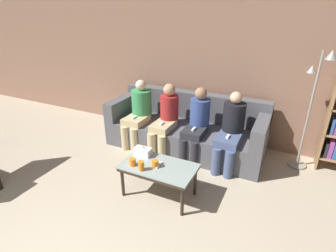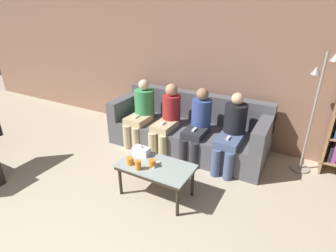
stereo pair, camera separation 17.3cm
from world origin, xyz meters
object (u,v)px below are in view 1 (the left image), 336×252
object	(u,v)px
cup_near_left	(133,162)
seated_person_mid_left	(166,117)
seated_person_mid_right	(197,123)
coffee_table	(159,169)
standing_lamp	(313,100)
cup_near_right	(141,166)
tissue_box	(143,151)
seated_person_left_end	(139,111)
game_remote	(159,165)
seated_person_right_end	(231,129)
cup_far_center	(155,164)
couch	(186,130)

from	to	relation	value
cup_near_left	seated_person_mid_left	size ratio (longest dim) A/B	0.08
seated_person_mid_right	coffee_table	bearing A→B (deg)	-93.91
standing_lamp	seated_person_mid_right	xyz separation A→B (m)	(-1.49, -0.39, -0.47)
cup_near_left	cup_near_right	world-z (taller)	cup_near_right
coffee_table	seated_person_mid_left	bearing A→B (deg)	111.92
tissue_box	seated_person_mid_right	size ratio (longest dim) A/B	0.20
seated_person_mid_left	seated_person_left_end	bearing A→B (deg)	177.23
standing_lamp	coffee_table	bearing A→B (deg)	-136.09
cup_near_left	tissue_box	bearing A→B (deg)	92.97
coffee_table	game_remote	distance (m)	0.06
coffee_table	tissue_box	distance (m)	0.34
seated_person_right_end	game_remote	bearing A→B (deg)	-118.27
coffee_table	seated_person_mid_right	size ratio (longest dim) A/B	0.82
coffee_table	tissue_box	bearing A→B (deg)	155.71
cup_near_left	seated_person_right_end	bearing A→B (deg)	54.50
seated_person_left_end	seated_person_mid_right	world-z (taller)	seated_person_mid_right
coffee_table	seated_person_right_end	distance (m)	1.27
cup_near_right	seated_person_left_end	size ratio (longest dim) A/B	0.11
cup_far_center	seated_person_mid_left	world-z (taller)	seated_person_mid_left
coffee_table	cup_far_center	bearing A→B (deg)	-120.12
cup_far_center	seated_person_left_end	size ratio (longest dim) A/B	0.08
game_remote	seated_person_right_end	bearing A→B (deg)	61.73
seated_person_left_end	seated_person_right_end	size ratio (longest dim) A/B	1.00
cup_near_right	seated_person_mid_right	size ratio (longest dim) A/B	0.10
coffee_table	cup_far_center	xyz separation A→B (m)	(-0.02, -0.04, 0.09)
cup_near_left	game_remote	size ratio (longest dim) A/B	0.60
seated_person_mid_left	seated_person_mid_right	distance (m)	0.52
coffee_table	cup_near_left	world-z (taller)	cup_near_left
cup_near_left	game_remote	xyz separation A→B (m)	(0.29, 0.13, -0.04)
coffee_table	seated_person_mid_left	size ratio (longest dim) A/B	0.82
couch	seated_person_mid_right	bearing A→B (deg)	-40.97
cup_near_right	seated_person_left_end	world-z (taller)	seated_person_left_end
cup_near_right	seated_person_left_end	distance (m)	1.54
cup_near_right	cup_far_center	size ratio (longest dim) A/B	1.27
coffee_table	seated_person_mid_right	xyz separation A→B (m)	(0.08, 1.11, 0.19)
coffee_table	tissue_box	size ratio (longest dim) A/B	4.09
game_remote	seated_person_left_end	world-z (taller)	seated_person_left_end
seated_person_right_end	standing_lamp	bearing A→B (deg)	22.41
tissue_box	coffee_table	bearing A→B (deg)	-24.29
coffee_table	standing_lamp	distance (m)	2.27
tissue_box	seated_person_mid_right	distance (m)	1.05
seated_person_left_end	seated_person_right_end	xyz separation A→B (m)	(1.56, -0.02, -0.00)
standing_lamp	tissue_box	bearing A→B (deg)	-143.66
couch	seated_person_left_end	xyz separation A→B (m)	(-0.78, -0.21, 0.27)
cup_far_center	seated_person_left_end	bearing A→B (deg)	128.73
cup_near_right	seated_person_mid_right	xyz separation A→B (m)	(0.22, 1.29, 0.08)
couch	cup_near_right	size ratio (longest dim) A/B	22.09
game_remote	seated_person_mid_right	xyz separation A→B (m)	(0.08, 1.11, 0.13)
cup_near_left	seated_person_right_end	xyz separation A→B (m)	(0.88, 1.24, 0.10)
tissue_box	seated_person_right_end	distance (m)	1.33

